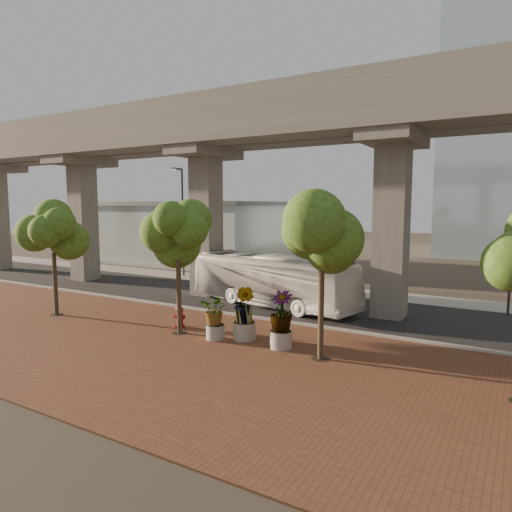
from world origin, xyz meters
The scene contains 16 objects.
ground centered at (0.00, 0.00, 0.00)m, with size 160.00×160.00×0.00m, color #393429.
brick_plaza centered at (0.00, -8.00, 0.03)m, with size 70.00×13.00×0.06m, color brown.
asphalt_road centered at (0.00, 2.00, 0.02)m, with size 90.00×8.00×0.04m, color black.
curb_strip centered at (0.00, -2.00, 0.08)m, with size 70.00×0.25×0.16m, color #A29F96.
far_sidewalk centered at (0.00, 7.50, 0.03)m, with size 90.00×3.00×0.06m, color #A29F96.
transit_viaduct centered at (0.00, 2.00, 7.29)m, with size 72.00×5.60×12.40m.
station_pavilion centered at (-20.00, 16.00, 3.22)m, with size 23.00×13.00×6.30m.
transit_bus centered at (-0.67, 1.19, 1.53)m, with size 2.58×10.99×3.06m, color silver.
fire_hydrant centered at (-2.17, -5.37, 0.59)m, with size 0.55×0.50×1.10m.
planter_front centered at (0.50, -6.12, 1.28)m, with size 1.82×1.82×2.00m.
planter_right centered at (3.57, -5.77, 1.51)m, with size 2.23×2.23×2.39m.
planter_left centered at (1.61, -5.49, 1.52)m, with size 2.19×2.19×2.41m.
street_tree_far_west centered at (-9.54, -6.78, 4.51)m, with size 3.82×3.82×6.22m.
street_tree_near_west centered at (-1.50, -6.17, 4.49)m, with size 3.52×3.52×6.05m.
street_tree_near_east centered at (5.49, -6.18, 4.67)m, with size 3.86×3.86×6.39m.
streetlamp_west centered at (-12.46, 7.32, 5.20)m, with size 0.44×1.29×8.91m.
Camera 1 is at (11.99, -22.09, 5.94)m, focal length 32.00 mm.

